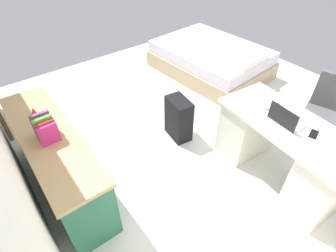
{
  "coord_description": "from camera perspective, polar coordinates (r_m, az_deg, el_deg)",
  "views": [
    {
      "loc": [
        -2.06,
        2.04,
        2.44
      ],
      "look_at": [
        -0.36,
        0.74,
        0.6
      ],
      "focal_mm": 28.65,
      "sensor_mm": 36.0,
      "label": 1
    }
  ],
  "objects": [
    {
      "name": "ground_plane",
      "position": [
        3.79,
        5.54,
        0.3
      ],
      "size": [
        5.42,
        5.42,
        0.0
      ],
      "primitive_type": "plane",
      "color": "silver"
    },
    {
      "name": "desk",
      "position": [
        3.1,
        23.02,
        -4.76
      ],
      "size": [
        1.49,
        0.79,
        0.76
      ],
      "color": "silver",
      "rests_on": "ground_plane"
    },
    {
      "name": "office_chair",
      "position": [
        3.71,
        30.16,
        1.35
      ],
      "size": [
        0.58,
        0.58,
        0.94
      ],
      "color": "black",
      "rests_on": "ground_plane"
    },
    {
      "name": "credenza",
      "position": [
        3.01,
        -22.42,
        -6.84
      ],
      "size": [
        1.8,
        0.48,
        0.74
      ],
      "color": "#28664C",
      "rests_on": "ground_plane"
    },
    {
      "name": "bed",
      "position": [
        4.97,
        9.14,
        13.83
      ],
      "size": [
        2.0,
        1.54,
        0.58
      ],
      "color": "tan",
      "rests_on": "ground_plane"
    },
    {
      "name": "suitcase_black",
      "position": [
        3.43,
        2.27,
        1.58
      ],
      "size": [
        0.39,
        0.27,
        0.57
      ],
      "primitive_type": "cube",
      "rotation": [
        0.0,
        0.0,
        -0.14
      ],
      "color": "black",
      "rests_on": "ground_plane"
    },
    {
      "name": "laptop",
      "position": [
        2.83,
        23.68,
        1.27
      ],
      "size": [
        0.33,
        0.25,
        0.21
      ],
      "color": "#B7B7BC",
      "rests_on": "desk"
    },
    {
      "name": "computer_mouse",
      "position": [
        2.99,
        20.25,
        3.72
      ],
      "size": [
        0.07,
        0.1,
        0.03
      ],
      "primitive_type": "ellipsoid",
      "rotation": [
        0.0,
        0.0,
        -0.09
      ],
      "color": "white",
      "rests_on": "desk"
    },
    {
      "name": "cell_phone_near_laptop",
      "position": [
        2.85,
        28.58,
        -1.51
      ],
      "size": [
        0.1,
        0.15,
        0.01
      ],
      "primitive_type": "cube",
      "rotation": [
        0.0,
        0.0,
        0.28
      ],
      "color": "black",
      "rests_on": "desk"
    },
    {
      "name": "cell_phone_by_mouse",
      "position": [
        3.06,
        21.83,
        3.93
      ],
      "size": [
        0.11,
        0.15,
        0.01
      ],
      "primitive_type": "cube",
      "rotation": [
        0.0,
        0.0,
        0.35
      ],
      "color": "black",
      "rests_on": "desk"
    },
    {
      "name": "book_row",
      "position": [
        2.66,
        -24.65,
        -0.45
      ],
      "size": [
        0.23,
        0.17,
        0.24
      ],
      "color": "#BC2870",
      "rests_on": "credenza"
    },
    {
      "name": "figurine_small",
      "position": [
        3.01,
        -26.63,
        2.67
      ],
      "size": [
        0.08,
        0.08,
        0.11
      ],
      "primitive_type": "cone",
      "color": "red",
      "rests_on": "credenza"
    }
  ]
}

